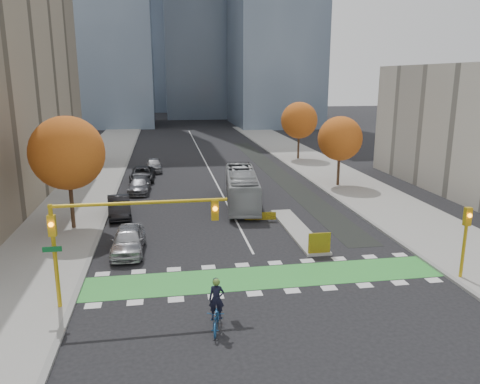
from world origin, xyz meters
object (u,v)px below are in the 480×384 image
object	(u,v)px
cyclist	(217,313)
hazard_board	(319,243)
parked_car_a	(128,240)
parked_car_d	(142,174)
tree_east_far	(299,120)
traffic_signal_west	(110,226)
bus	(242,188)
tree_west	(67,153)
tree_east_near	(340,139)
parked_car_b	(119,207)
parked_car_e	(154,165)
parked_car_c	(139,185)
traffic_signal_east	(466,232)

from	to	relation	value
cyclist	hazard_board	bearing A→B (deg)	58.02
parked_car_a	parked_car_d	bearing A→B (deg)	91.23
tree_east_far	traffic_signal_west	distance (m)	43.61
traffic_signal_west	bus	size ratio (longest dim) A/B	0.80
tree_west	parked_car_d	size ratio (longest dim) A/B	1.56
tree_east_near	parked_car_a	xyz separation A→B (m)	(-19.74, -15.43, -4.03)
parked_car_b	parked_car_e	bearing A→B (deg)	75.21
parked_car_a	parked_car_c	world-z (taller)	parked_car_a
traffic_signal_west	parked_car_b	xyz separation A→B (m)	(-1.07, 15.33, -3.24)
bus	parked_car_b	distance (m)	10.42
parked_car_d	bus	bearing A→B (deg)	-49.91
hazard_board	tree_east_near	distance (m)	19.93
tree_east_far	traffic_signal_west	world-z (taller)	tree_east_far
tree_east_far	cyclist	size ratio (longest dim) A/B	3.17
hazard_board	parked_car_a	size ratio (longest dim) A/B	0.28
hazard_board	traffic_signal_east	xyz separation A→B (m)	(6.50, -4.71, 1.93)
parked_car_a	hazard_board	bearing A→B (deg)	-9.96
tree_west	tree_east_far	bearing A→B (deg)	46.70
traffic_signal_west	parked_car_a	size ratio (longest dim) A/B	1.73
parked_car_c	hazard_board	bearing A→B (deg)	-54.48
tree_west	parked_car_d	distance (m)	17.20
tree_east_far	parked_car_e	xyz separation A→B (m)	(-19.00, -5.09, -4.47)
parked_car_e	traffic_signal_west	bearing A→B (deg)	-93.28
traffic_signal_west	parked_car_d	xyz separation A→B (m)	(0.27, 28.43, -3.30)
parked_car_e	tree_west	bearing A→B (deg)	-105.56
parked_car_a	parked_car_c	distance (m)	16.06
tree_east_near	parked_car_b	world-z (taller)	tree_east_near
parked_car_b	parked_car_d	world-z (taller)	parked_car_b
parked_car_e	parked_car_c	bearing A→B (deg)	-97.78
traffic_signal_east	parked_car_a	distance (m)	19.66
tree_east_far	traffic_signal_east	world-z (taller)	tree_east_far
traffic_signal_west	bus	world-z (taller)	traffic_signal_west
bus	parked_car_b	bearing A→B (deg)	-162.86
tree_west	cyclist	bearing A→B (deg)	-60.81
tree_east_near	traffic_signal_east	world-z (taller)	tree_east_near
bus	parked_car_c	xyz separation A→B (m)	(-8.98, 5.90, -0.79)
parked_car_c	parked_car_e	world-z (taller)	parked_car_e
parked_car_d	parked_car_c	bearing A→B (deg)	-89.36
parked_car_c	parked_car_e	bearing A→B (deg)	86.05
parked_car_a	parked_car_c	size ratio (longest dim) A/B	1.02
cyclist	tree_east_near	bearing A→B (deg)	70.36
cyclist	parked_car_d	distance (m)	31.78
tree_west	bus	distance (m)	14.64
tree_east_near	traffic_signal_west	world-z (taller)	tree_east_near
parked_car_a	tree_east_far	bearing A→B (deg)	58.67
bus	parked_car_e	xyz separation A→B (m)	(-7.72, 16.18, -0.72)
traffic_signal_west	parked_car_b	distance (m)	15.70
traffic_signal_east	parked_car_d	xyz separation A→B (m)	(-18.16, 28.42, -2.00)
tree_east_near	parked_car_c	world-z (taller)	tree_east_near
parked_car_a	parked_car_d	distance (m)	21.34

